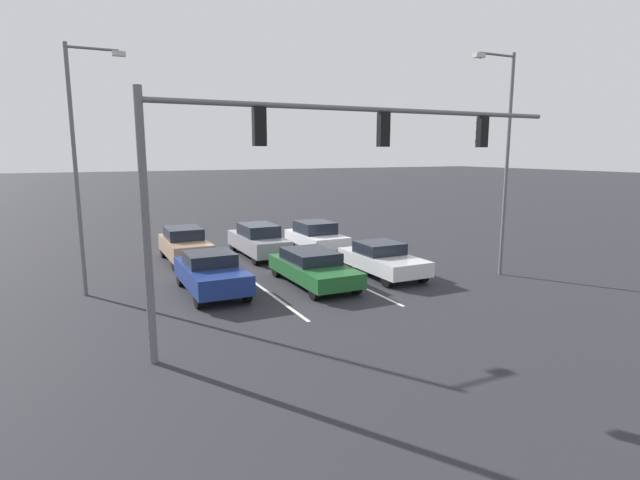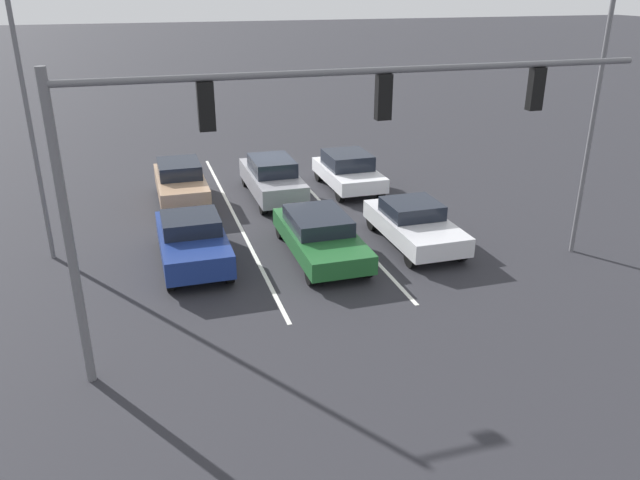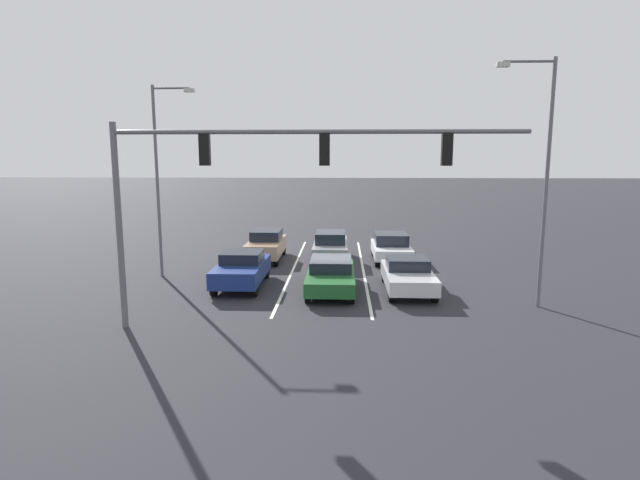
# 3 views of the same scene
# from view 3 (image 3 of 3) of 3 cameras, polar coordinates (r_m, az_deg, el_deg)

# --- Properties ---
(ground_plane) EXTENTS (240.00, 240.00, 0.00)m
(ground_plane) POSITION_cam_3_polar(r_m,az_deg,el_deg) (27.12, 1.06, -2.35)
(ground_plane) COLOR #28282D
(lane_stripe_left_divider) EXTENTS (0.12, 16.13, 0.01)m
(lane_stripe_left_divider) POSITION_cam_3_polar(r_m,az_deg,el_deg) (25.12, 4.93, -3.31)
(lane_stripe_left_divider) COLOR silver
(lane_stripe_left_divider) RESTS_ON ground_plane
(lane_stripe_center_divider) EXTENTS (0.12, 16.13, 0.01)m
(lane_stripe_center_divider) POSITION_cam_3_polar(r_m,az_deg,el_deg) (25.21, -3.04, -3.24)
(lane_stripe_center_divider) COLOR silver
(lane_stripe_center_divider) RESTS_ON ground_plane
(car_navy_rightlane_front) EXTENTS (1.91, 4.31, 1.50)m
(car_navy_rightlane_front) POSITION_cam_3_polar(r_m,az_deg,el_deg) (21.81, -8.92, -3.25)
(car_navy_rightlane_front) COLOR navy
(car_navy_rightlane_front) RESTS_ON ground_plane
(car_darkgreen_midlane_front) EXTENTS (1.94, 4.77, 1.32)m
(car_darkgreen_midlane_front) POSITION_cam_3_polar(r_m,az_deg,el_deg) (20.91, 1.26, -3.90)
(car_darkgreen_midlane_front) COLOR #1E5928
(car_darkgreen_midlane_front) RESTS_ON ground_plane
(car_silver_leftlane_front) EXTENTS (1.92, 4.33, 1.38)m
(car_silver_leftlane_front) POSITION_cam_3_polar(r_m,az_deg,el_deg) (21.10, 10.00, -3.90)
(car_silver_leftlane_front) COLOR silver
(car_silver_leftlane_front) RESTS_ON ground_plane
(car_white_leftlane_second) EXTENTS (1.94, 4.06, 1.50)m
(car_white_leftlane_second) POSITION_cam_3_polar(r_m,az_deg,el_deg) (27.10, 8.12, -0.78)
(car_white_leftlane_second) COLOR silver
(car_white_leftlane_second) RESTS_ON ground_plane
(car_gray_midlane_second) EXTENTS (1.77, 4.74, 1.61)m
(car_gray_midlane_second) POSITION_cam_3_polar(r_m,az_deg,el_deg) (26.75, 1.21, -0.73)
(car_gray_midlane_second) COLOR gray
(car_gray_midlane_second) RESTS_ON ground_plane
(car_tan_rightlane_second) EXTENTS (1.77, 4.35, 1.61)m
(car_tan_rightlane_second) POSITION_cam_3_polar(r_m,az_deg,el_deg) (27.36, -6.16, -0.52)
(car_tan_rightlane_second) COLOR tan
(car_tan_rightlane_second) RESTS_ON ground_plane
(traffic_signal_gantry) EXTENTS (12.80, 0.37, 6.58)m
(traffic_signal_gantry) POSITION_cam_3_polar(r_m,az_deg,el_deg) (15.70, -7.83, 7.80)
(traffic_signal_gantry) COLOR slate
(traffic_signal_gantry) RESTS_ON ground_plane
(street_lamp_right_shoulder) EXTENTS (1.94, 0.24, 8.71)m
(street_lamp_right_shoulder) POSITION_cam_3_polar(r_m,az_deg,el_deg) (24.05, -17.73, 7.69)
(street_lamp_right_shoulder) COLOR slate
(street_lamp_right_shoulder) RESTS_ON ground_plane
(street_lamp_left_shoulder) EXTENTS (2.07, 0.24, 8.94)m
(street_lamp_left_shoulder) POSITION_cam_3_polar(r_m,az_deg,el_deg) (19.66, 24.00, 7.48)
(street_lamp_left_shoulder) COLOR slate
(street_lamp_left_shoulder) RESTS_ON ground_plane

